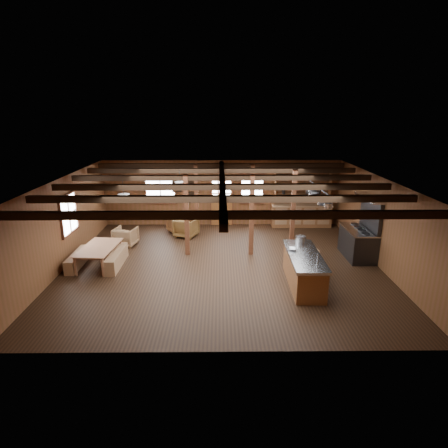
{
  "coord_description": "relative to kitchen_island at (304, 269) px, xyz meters",
  "views": [
    {
      "loc": [
        -0.07,
        -11.16,
        4.84
      ],
      "look_at": [
        0.06,
        0.82,
        1.15
      ],
      "focal_mm": 30.0,
      "sensor_mm": 36.0,
      "label": 1
    }
  ],
  "objects": [
    {
      "name": "step_stool",
      "position": [
        0.69,
        1.8,
        -0.29
      ],
      "size": [
        0.47,
        0.37,
        0.38
      ],
      "primitive_type": "cube",
      "rotation": [
        0.0,
        0.0,
        0.18
      ],
      "color": "olive",
      "rests_on": "floor"
    },
    {
      "name": "pot_rack",
      "position": [
        0.62,
        1.76,
        1.79
      ],
      "size": [
        0.41,
        3.0,
        0.46
      ],
      "color": "#2B2B2D",
      "rests_on": "ceiling"
    },
    {
      "name": "armchair_a",
      "position": [
        -4.08,
        4.87,
        -0.12
      ],
      "size": [
        1.07,
        1.08,
        0.72
      ],
      "primitive_type": "imported",
      "rotation": [
        0.0,
        0.0,
        3.7
      ],
      "color": "brown",
      "rests_on": "floor"
    },
    {
      "name": "armchair_b",
      "position": [
        -3.71,
        4.3,
        -0.1
      ],
      "size": [
        1.04,
        1.06,
        0.75
      ],
      "primitive_type": "imported",
      "rotation": [
        0.0,
        0.0,
        2.77
      ],
      "color": "brown",
      "rests_on": "floor"
    },
    {
      "name": "window_left",
      "position": [
        -7.27,
        1.92,
        1.12
      ],
      "size": [
        0.14,
        1.24,
        1.32
      ],
      "color": "white",
      "rests_on": "wall_back"
    },
    {
      "name": "notice_boards",
      "position": [
        -3.8,
        5.87,
        1.16
      ],
      "size": [
        1.08,
        0.03,
        0.9
      ],
      "color": "silver",
      "rests_on": "wall_back"
    },
    {
      "name": "counter_pot",
      "position": [
        0.08,
        1.0,
        0.56
      ],
      "size": [
        0.31,
        0.31,
        0.19
      ],
      "primitive_type": "cylinder",
      "color": "#B5B7BC",
      "rests_on": "kitchen_island"
    },
    {
      "name": "bench_wall",
      "position": [
        -6.96,
        1.44,
        -0.26
      ],
      "size": [
        0.3,
        1.58,
        0.44
      ],
      "primitive_type": "cube",
      "color": "olive",
      "rests_on": "floor"
    },
    {
      "name": "window_back_left",
      "position": [
        -4.91,
        5.88,
        1.12
      ],
      "size": [
        1.32,
        0.06,
        1.32
      ],
      "color": "white",
      "rests_on": "wall_back"
    },
    {
      "name": "back_door",
      "position": [
        -2.31,
        5.87,
        0.4
      ],
      "size": [
        1.02,
        0.08,
        2.15
      ],
      "color": "brown",
      "rests_on": "floor"
    },
    {
      "name": "ceiling_joists",
      "position": [
        -2.31,
        1.59,
        2.2
      ],
      "size": [
        9.8,
        8.82,
        0.18
      ],
      "color": "black",
      "rests_on": "ceiling"
    },
    {
      "name": "pendant_lamps",
      "position": [
        -4.56,
        2.42,
        1.77
      ],
      "size": [
        1.86,
        2.36,
        0.66
      ],
      "color": "#2B2B2D",
      "rests_on": "ceiling"
    },
    {
      "name": "timber_posts",
      "position": [
        -1.79,
        3.5,
        0.92
      ],
      "size": [
        3.95,
        2.35,
        2.8
      ],
      "color": "#4D2516",
      "rests_on": "floor"
    },
    {
      "name": "bench_aisle",
      "position": [
        -5.7,
        1.44,
        -0.24
      ],
      "size": [
        0.33,
        1.74,
        0.48
      ],
      "primitive_type": "cube",
      "color": "olive",
      "rests_on": "floor"
    },
    {
      "name": "back_counter",
      "position": [
        1.09,
        5.62,
        0.12
      ],
      "size": [
        2.55,
        0.6,
        2.45
      ],
      "color": "brown",
      "rests_on": "floor"
    },
    {
      "name": "bowl",
      "position": [
        -0.31,
        0.33,
        0.49
      ],
      "size": [
        0.31,
        0.31,
        0.06
      ],
      "primitive_type": "imported",
      "rotation": [
        0.0,
        0.0,
        -0.23
      ],
      "color": "silver",
      "rests_on": "kitchen_island"
    },
    {
      "name": "window_back_right",
      "position": [
        -1.01,
        5.88,
        1.12
      ],
      "size": [
        1.02,
        0.06,
        1.32
      ],
      "color": "white",
      "rests_on": "wall_back"
    },
    {
      "name": "room",
      "position": [
        -2.31,
        1.42,
        0.92
      ],
      "size": [
        10.04,
        9.04,
        2.84
      ],
      "color": "black",
      "rests_on": "ground"
    },
    {
      "name": "dining_table",
      "position": [
        -6.21,
        1.44,
        -0.16
      ],
      "size": [
        1.16,
        1.9,
        0.64
      ],
      "primitive_type": "imported",
      "rotation": [
        0.0,
        0.0,
        1.49
      ],
      "color": "#9A6546",
      "rests_on": "floor"
    },
    {
      "name": "kitchen_island",
      "position": [
        0.0,
        0.0,
        0.0
      ],
      "size": [
        0.93,
        2.52,
        1.2
      ],
      "rotation": [
        0.0,
        0.0,
        -0.02
      ],
      "color": "brown",
      "rests_on": "floor"
    },
    {
      "name": "armchair_c",
      "position": [
        -5.85,
        3.3,
        -0.13
      ],
      "size": [
        0.89,
        0.9,
        0.7
      ],
      "primitive_type": "imported",
      "rotation": [
        0.0,
        0.0,
        2.93
      ],
      "color": "brown",
      "rests_on": "floor"
    },
    {
      "name": "commercial_range",
      "position": [
        2.34,
        2.09,
        0.19
      ],
      "size": [
        0.87,
        1.7,
        2.1
      ],
      "color": "#2B2B2D",
      "rests_on": "floor"
    }
  ]
}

